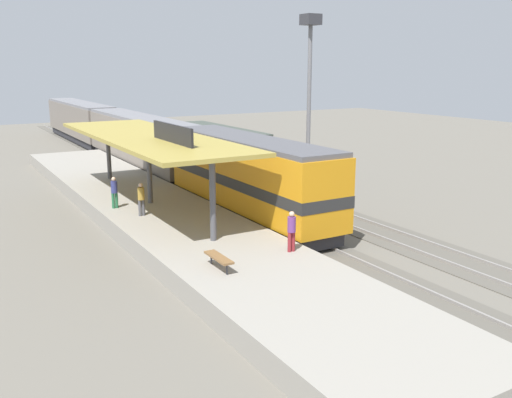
{
  "coord_description": "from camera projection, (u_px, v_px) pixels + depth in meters",
  "views": [
    {
      "loc": [
        -14.77,
        -29.09,
        8.34
      ],
      "look_at": [
        -1.38,
        -6.2,
        2.0
      ],
      "focal_mm": 39.04,
      "sensor_mm": 36.0,
      "label": 1
    }
  ],
  "objects": [
    {
      "name": "track_near",
      "position": [
        224.0,
        207.0,
        33.61
      ],
      "size": [
        3.2,
        110.0,
        0.16
      ],
      "color": "#565249",
      "rests_on": "ground"
    },
    {
      "name": "passenger_carriage_rear",
      "position": [
        80.0,
        121.0,
        63.14
      ],
      "size": [
        2.9,
        20.0,
        4.24
      ],
      "color": "#28282D",
      "rests_on": "track_near"
    },
    {
      "name": "passenger_carriage_front",
      "position": [
        140.0,
        142.0,
        45.67
      ],
      "size": [
        2.9,
        20.0,
        4.24
      ],
      "color": "#28282D",
      "rests_on": "track_near"
    },
    {
      "name": "platform_bench",
      "position": [
        219.0,
        258.0,
        20.85
      ],
      "size": [
        0.44,
        1.7,
        0.5
      ],
      "color": "#333338",
      "rests_on": "platform"
    },
    {
      "name": "station_canopy",
      "position": [
        148.0,
        138.0,
        30.23
      ],
      "size": [
        5.2,
        18.0,
        4.7
      ],
      "color": "#47474C",
      "rests_on": "platform"
    },
    {
      "name": "person_boarding",
      "position": [
        292.0,
        229.0,
        22.72
      ],
      "size": [
        0.34,
        0.34,
        1.71
      ],
      "color": "maroon",
      "rests_on": "platform"
    },
    {
      "name": "freight_car",
      "position": [
        219.0,
        150.0,
        43.63
      ],
      "size": [
        2.8,
        12.0,
        3.54
      ],
      "color": "#28282D",
      "rests_on": "track_far"
    },
    {
      "name": "person_waiting",
      "position": [
        141.0,
        197.0,
        28.22
      ],
      "size": [
        0.34,
        0.34,
        1.71
      ],
      "color": "#4C4C51",
      "rests_on": "platform"
    },
    {
      "name": "ground_plane",
      "position": [
        253.0,
        204.0,
        34.6
      ],
      "size": [
        120.0,
        120.0,
        0.0
      ],
      "primitive_type": "plane",
      "color": "#666056"
    },
    {
      "name": "person_walking",
      "position": [
        114.0,
        191.0,
        29.74
      ],
      "size": [
        0.34,
        0.34,
        1.71
      ],
      "color": "#23603D",
      "rests_on": "platform"
    },
    {
      "name": "locomotive",
      "position": [
        248.0,
        177.0,
        30.54
      ],
      "size": [
        2.93,
        14.43,
        4.44
      ],
      "color": "#28282D",
      "rests_on": "track_near"
    },
    {
      "name": "track_far",
      "position": [
        287.0,
        199.0,
        35.87
      ],
      "size": [
        3.2,
        110.0,
        0.16
      ],
      "color": "#565249",
      "rests_on": "ground"
    },
    {
      "name": "platform",
      "position": [
        151.0,
        210.0,
        31.25
      ],
      "size": [
        6.0,
        44.0,
        0.9
      ],
      "primitive_type": "cube",
      "color": "gray",
      "rests_on": "ground"
    },
    {
      "name": "light_mast",
      "position": [
        310.0,
        65.0,
        37.44
      ],
      "size": [
        1.1,
        1.1,
        11.7
      ],
      "color": "slate",
      "rests_on": "ground"
    }
  ]
}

